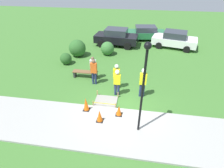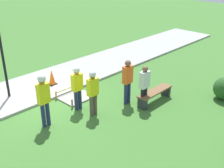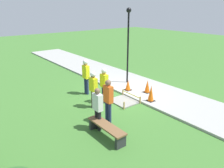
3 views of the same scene
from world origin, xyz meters
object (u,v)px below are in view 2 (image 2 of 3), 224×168
(bystander_in_orange_shirt, at_px, (128,79))
(traffic_cone_near_patch, at_px, (77,75))
(worker_assistant, at_px, (93,89))
(bystander_in_gray_shirt, at_px, (144,84))
(traffic_cone_sidewalk_edge, at_px, (42,88))
(worker_supervisor, at_px, (43,95))
(park_bench, at_px, (155,94))
(worker_trainee, at_px, (77,85))
(traffic_cone_far_patch, at_px, (52,77))

(bystander_in_orange_shirt, bearing_deg, traffic_cone_near_patch, -85.35)
(traffic_cone_near_patch, xyz_separation_m, worker_assistant, (1.29, 2.44, 0.53))
(traffic_cone_near_patch, height_order, bystander_in_gray_shirt, bystander_in_gray_shirt)
(traffic_cone_sidewalk_edge, height_order, bystander_in_gray_shirt, bystander_in_gray_shirt)
(traffic_cone_near_patch, xyz_separation_m, bystander_in_orange_shirt, (-0.22, 2.75, 0.53))
(traffic_cone_near_patch, relative_size, worker_supervisor, 0.41)
(park_bench, distance_m, bystander_in_gray_shirt, 0.87)
(worker_trainee, bearing_deg, bystander_in_orange_shirt, 148.54)
(traffic_cone_far_patch, distance_m, worker_supervisor, 3.31)
(traffic_cone_near_patch, xyz_separation_m, worker_trainee, (1.43, 1.74, 0.54))
(traffic_cone_sidewalk_edge, relative_size, worker_trainee, 0.34)
(worker_assistant, xyz_separation_m, bystander_in_gray_shirt, (-1.73, 0.95, -0.08))
(worker_supervisor, height_order, bystander_in_orange_shirt, worker_supervisor)
(traffic_cone_far_patch, bearing_deg, worker_assistant, 82.63)
(worker_trainee, height_order, bystander_in_orange_shirt, bystander_in_orange_shirt)
(traffic_cone_near_patch, distance_m, worker_supervisor, 3.50)
(worker_supervisor, bearing_deg, traffic_cone_sidewalk_edge, -120.37)
(worker_trainee, relative_size, bystander_in_gray_shirt, 1.03)
(bystander_in_orange_shirt, bearing_deg, traffic_cone_sidewalk_edge, -55.11)
(worker_supervisor, height_order, worker_trainee, worker_supervisor)
(traffic_cone_near_patch, bearing_deg, bystander_in_orange_shirt, 94.65)
(bystander_in_gray_shirt, bearing_deg, bystander_in_orange_shirt, -71.53)
(worker_supervisor, relative_size, bystander_in_gray_shirt, 1.13)
(traffic_cone_sidewalk_edge, height_order, worker_supervisor, worker_supervisor)
(worker_trainee, bearing_deg, worker_assistant, 100.73)
(traffic_cone_far_patch, height_order, bystander_in_gray_shirt, bystander_in_gray_shirt)
(traffic_cone_far_patch, relative_size, worker_assistant, 0.39)
(traffic_cone_near_patch, distance_m, traffic_cone_far_patch, 1.13)
(worker_supervisor, relative_size, bystander_in_orange_shirt, 1.06)
(bystander_in_orange_shirt, bearing_deg, worker_assistant, -11.47)
(traffic_cone_far_patch, relative_size, bystander_in_orange_shirt, 0.38)
(worker_supervisor, relative_size, worker_trainee, 1.10)
(park_bench, bearing_deg, bystander_in_orange_shirt, -40.68)
(worker_trainee, bearing_deg, park_bench, 145.19)
(traffic_cone_far_patch, xyz_separation_m, traffic_cone_sidewalk_edge, (0.89, 0.58, -0.05))
(traffic_cone_sidewalk_edge, distance_m, worker_supervisor, 2.38)
(park_bench, relative_size, bystander_in_gray_shirt, 1.05)
(park_bench, bearing_deg, traffic_cone_far_patch, -64.91)
(worker_trainee, bearing_deg, traffic_cone_near_patch, -129.36)
(worker_trainee, bearing_deg, traffic_cone_far_patch, -102.47)
(bystander_in_gray_shirt, bearing_deg, worker_assistant, -28.86)
(traffic_cone_near_patch, height_order, bystander_in_orange_shirt, bystander_in_orange_shirt)
(traffic_cone_far_patch, height_order, worker_trainee, worker_trainee)
(traffic_cone_sidewalk_edge, bearing_deg, park_bench, 128.34)
(traffic_cone_near_patch, bearing_deg, worker_trainee, 50.64)
(traffic_cone_near_patch, bearing_deg, worker_supervisor, 32.06)
(bystander_in_gray_shirt, bearing_deg, park_bench, 173.24)
(worker_supervisor, xyz_separation_m, worker_trainee, (-1.49, -0.09, -0.13))
(traffic_cone_far_patch, bearing_deg, worker_trainee, 77.53)
(bystander_in_orange_shirt, relative_size, bystander_in_gray_shirt, 1.07)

